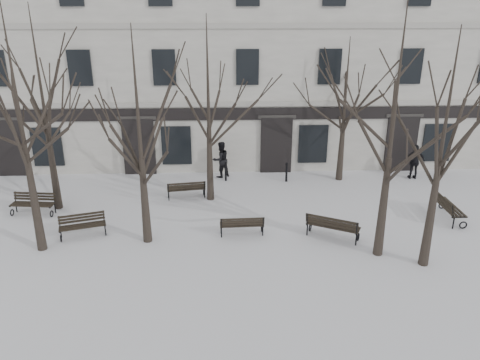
{
  "coord_description": "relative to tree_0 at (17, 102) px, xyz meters",
  "views": [
    {
      "loc": [
        0.78,
        -15.01,
        8.4
      ],
      "look_at": [
        1.45,
        3.0,
        1.47
      ],
      "focal_mm": 35.0,
      "sensor_mm": 36.0,
      "label": 1
    }
  ],
  "objects": [
    {
      "name": "tree_6",
      "position": [
        12.38,
        6.6,
        -1.04
      ],
      "size": [
        4.83,
        4.83,
        6.9
      ],
      "color": "black",
      "rests_on": "ground"
    },
    {
      "name": "bench_2",
      "position": [
        10.63,
        0.38,
        -4.82
      ],
      "size": [
        2.04,
        1.51,
        0.99
      ],
      "rotation": [
        0.0,
        0.0,
        2.67
      ],
      "color": "black",
      "rests_on": "ground"
    },
    {
      "name": "ground",
      "position": [
        5.81,
        -0.13,
        -5.36
      ],
      "size": [
        100.0,
        100.0,
        0.0
      ],
      "primitive_type": "plane",
      "color": "silver",
      "rests_on": "ground"
    },
    {
      "name": "bench_4",
      "position": [
        4.9,
        4.47,
        -4.89
      ],
      "size": [
        1.78,
        0.87,
        0.86
      ],
      "rotation": [
        0.0,
        0.0,
        3.29
      ],
      "color": "black",
      "rests_on": "ground"
    },
    {
      "name": "tree_5",
      "position": [
        5.99,
        4.34,
        -0.39
      ],
      "size": [
        5.56,
        5.56,
        7.94
      ],
      "color": "black",
      "rests_on": "ground"
    },
    {
      "name": "pedestrian_c",
      "position": [
        16.13,
        6.59,
        -5.36
      ],
      "size": [
        1.06,
        0.49,
        1.76
      ],
      "primitive_type": "imported",
      "rotation": [
        0.0,
        0.0,
        3.09
      ],
      "color": "black",
      "rests_on": "ground"
    },
    {
      "name": "bench_5",
      "position": [
        15.71,
        1.97,
        -4.81
      ],
      "size": [
        0.75,
        2.02,
        1.01
      ],
      "rotation": [
        0.0,
        0.0,
        1.56
      ],
      "color": "black",
      "rests_on": "ground"
    },
    {
      "name": "pedestrian_b",
      "position": [
        6.46,
        7.2,
        -5.36
      ],
      "size": [
        1.13,
        1.06,
        1.84
      ],
      "primitive_type": "imported",
      "rotation": [
        0.0,
        0.0,
        3.69
      ],
      "color": "black",
      "rests_on": "ground"
    },
    {
      "name": "bench_0",
      "position": [
        1.21,
        0.98,
        -4.89
      ],
      "size": [
        1.78,
        1.07,
        0.85
      ],
      "rotation": [
        0.0,
        0.0,
        0.29
      ],
      "color": "black",
      "rests_on": "ground"
    },
    {
      "name": "bollard_b",
      "position": [
        9.69,
        6.39,
        -4.83
      ],
      "size": [
        0.13,
        0.13,
        0.99
      ],
      "color": "black",
      "rests_on": "ground"
    },
    {
      "name": "bench_3",
      "position": [
        -1.39,
        3.05,
        -4.87
      ],
      "size": [
        1.85,
        0.84,
        0.9
      ],
      "rotation": [
        0.0,
        0.0,
        -0.11
      ],
      "color": "black",
      "rests_on": "ground"
    },
    {
      "name": "tree_3",
      "position": [
        13.35,
        -1.54,
        -0.49
      ],
      "size": [
        5.45,
        5.45,
        7.78
      ],
      "color": "black",
      "rests_on": "ground"
    },
    {
      "name": "tree_1",
      "position": [
        3.72,
        0.47,
        -0.51
      ],
      "size": [
        5.42,
        5.42,
        7.75
      ],
      "color": "black",
      "rests_on": "ground"
    },
    {
      "name": "bollard_a",
      "position": [
        6.7,
        6.63,
        -4.83
      ],
      "size": [
        0.13,
        0.13,
        1.0
      ],
      "color": "black",
      "rests_on": "ground"
    },
    {
      "name": "bench_1",
      "position": [
        7.26,
        0.79,
        -4.9
      ],
      "size": [
        1.69,
        0.68,
        0.84
      ],
      "rotation": [
        0.0,
        0.0,
        3.18
      ],
      "color": "black",
      "rests_on": "ground"
    },
    {
      "name": "building",
      "position": [
        5.81,
        12.83,
        0.16
      ],
      "size": [
        40.4,
        10.2,
        11.4
      ],
      "color": "beige",
      "rests_on": "ground"
    },
    {
      "name": "tree_4",
      "position": [
        -0.57,
        3.63,
        -0.13
      ],
      "size": [
        5.85,
        5.85,
        8.36
      ],
      "color": "black",
      "rests_on": "ground"
    },
    {
      "name": "tree_0",
      "position": [
        0.0,
        0.0,
        0.0
      ],
      "size": [
        6.0,
        6.0,
        8.57
      ],
      "color": "black",
      "rests_on": "ground"
    },
    {
      "name": "tree_2",
      "position": [
        12.01,
        -0.81,
        -0.0
      ],
      "size": [
        5.99,
        5.99,
        8.56
      ],
      "color": "black",
      "rests_on": "ground"
    }
  ]
}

